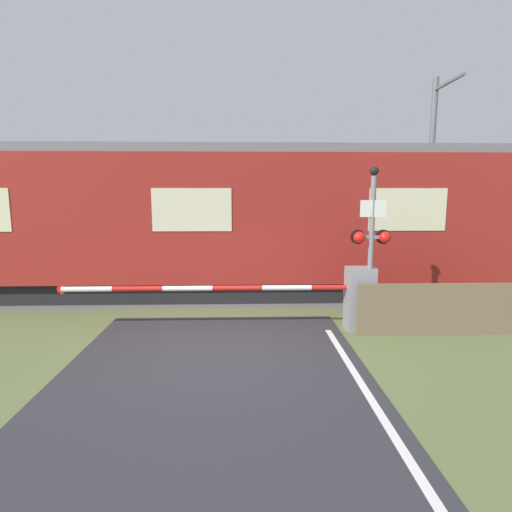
% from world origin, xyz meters
% --- Properties ---
extents(ground_plane, '(80.00, 80.00, 0.00)m').
position_xyz_m(ground_plane, '(0.00, 0.00, 0.00)').
color(ground_plane, '#5B6B3D').
extents(track_bed, '(36.00, 3.20, 0.13)m').
position_xyz_m(track_bed, '(0.00, 4.30, 0.02)').
color(track_bed, '#666056').
rests_on(track_bed, ground_plane).
extents(train, '(19.87, 2.83, 4.19)m').
position_xyz_m(train, '(-0.81, 4.30, 2.14)').
color(train, black).
rests_on(train, ground_plane).
extents(crossing_barrier, '(6.73, 0.44, 1.37)m').
position_xyz_m(crossing_barrier, '(2.42, 1.12, 0.73)').
color(crossing_barrier, gray).
rests_on(crossing_barrier, ground_plane).
extents(signal_post, '(0.83, 0.26, 3.46)m').
position_xyz_m(signal_post, '(3.13, 0.95, 1.97)').
color(signal_post, gray).
rests_on(signal_post, ground_plane).
extents(catenary_pole, '(0.20, 1.90, 6.81)m').
position_xyz_m(catenary_pole, '(6.94, 6.66, 3.55)').
color(catenary_pole, slate).
rests_on(catenary_pole, ground_plane).
extents(roadside_fence, '(4.24, 0.06, 1.10)m').
position_xyz_m(roadside_fence, '(4.93, 0.68, 0.55)').
color(roadside_fence, '#726047').
rests_on(roadside_fence, ground_plane).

